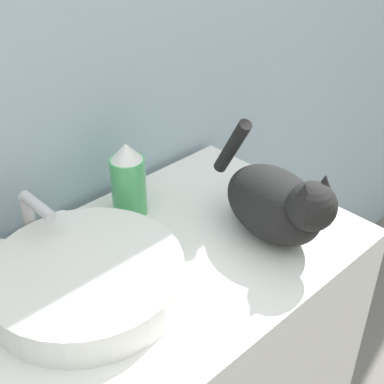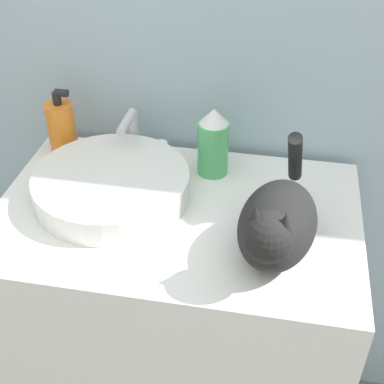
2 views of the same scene
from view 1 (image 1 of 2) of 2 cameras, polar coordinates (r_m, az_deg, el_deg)
The scene contains 5 objects.
wall_back at distance 1.07m, azimuth -15.01°, elevation 16.87°, with size 6.00×0.05×2.50m.
sink_basin at distance 0.96m, azimuth -11.19°, elevation -8.97°, with size 0.34×0.34×0.06m.
faucet at distance 1.07m, azimuth -16.63°, elevation -3.20°, with size 0.17×0.11×0.12m.
cat at distance 1.05m, azimuth 9.17°, elevation -1.12°, with size 0.18×0.33×0.21m.
spray_bottle at distance 1.11m, azimuth -6.81°, elevation 1.24°, with size 0.07×0.07×0.17m.
Camera 1 is at (-0.50, -0.35, 1.53)m, focal length 50.00 mm.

